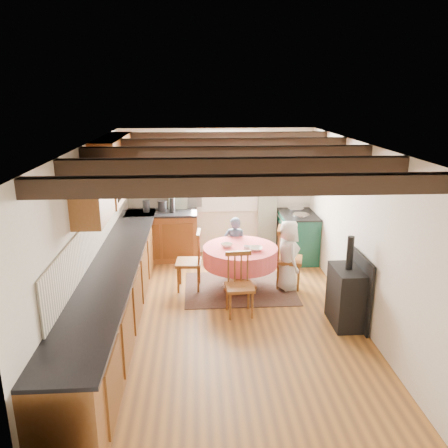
{
  "coord_description": "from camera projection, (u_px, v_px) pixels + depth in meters",
  "views": [
    {
      "loc": [
        -0.4,
        -5.56,
        3.04
      ],
      "look_at": [
        0.0,
        0.8,
        1.15
      ],
      "focal_mm": 35.91,
      "sensor_mm": 36.0,
      "label": 1
    }
  ],
  "objects": [
    {
      "name": "floor",
      "position": [
        228.0,
        320.0,
        6.21
      ],
      "size": [
        3.6,
        5.5,
        0.0
      ],
      "primitive_type": "cube",
      "color": "#AB6C2B",
      "rests_on": "ground"
    },
    {
      "name": "ceiling",
      "position": [
        228.0,
        146.0,
        5.53
      ],
      "size": [
        3.6,
        5.5,
        0.0
      ],
      "primitive_type": "cube",
      "color": "white",
      "rests_on": "ground"
    },
    {
      "name": "wall_back",
      "position": [
        218.0,
        192.0,
        8.5
      ],
      "size": [
        3.6,
        0.0,
        2.4
      ],
      "primitive_type": "cube",
      "color": "silver",
      "rests_on": "ground"
    },
    {
      "name": "wall_front",
      "position": [
        255.0,
        357.0,
        3.24
      ],
      "size": [
        3.6,
        0.0,
        2.4
      ],
      "primitive_type": "cube",
      "color": "silver",
      "rests_on": "ground"
    },
    {
      "name": "wall_left",
      "position": [
        89.0,
        240.0,
        5.76
      ],
      "size": [
        0.0,
        5.5,
        2.4
      ],
      "primitive_type": "cube",
      "color": "silver",
      "rests_on": "ground"
    },
    {
      "name": "wall_right",
      "position": [
        362.0,
        235.0,
        5.98
      ],
      "size": [
        0.0,
        5.5,
        2.4
      ],
      "primitive_type": "cube",
      "color": "silver",
      "rests_on": "ground"
    },
    {
      "name": "beam_a",
      "position": [
        246.0,
        185.0,
        3.64
      ],
      "size": [
        3.6,
        0.16,
        0.16
      ],
      "primitive_type": "cube",
      "color": "black",
      "rests_on": "ceiling"
    },
    {
      "name": "beam_b",
      "position": [
        235.0,
        166.0,
        4.6
      ],
      "size": [
        3.6,
        0.16,
        0.16
      ],
      "primitive_type": "cube",
      "color": "black",
      "rests_on": "ceiling"
    },
    {
      "name": "beam_c",
      "position": [
        228.0,
        153.0,
        5.55
      ],
      "size": [
        3.6,
        0.16,
        0.16
      ],
      "primitive_type": "cube",
      "color": "black",
      "rests_on": "ceiling"
    },
    {
      "name": "beam_d",
      "position": [
        223.0,
        144.0,
        6.51
      ],
      "size": [
        3.6,
        0.16,
        0.16
      ],
      "primitive_type": "cube",
      "color": "black",
      "rests_on": "ceiling"
    },
    {
      "name": "beam_e",
      "position": [
        219.0,
        137.0,
        7.47
      ],
      "size": [
        3.6,
        0.16,
        0.16
      ],
      "primitive_type": "cube",
      "color": "black",
      "rests_on": "ceiling"
    },
    {
      "name": "splash_left",
      "position": [
        95.0,
        233.0,
        6.05
      ],
      "size": [
        0.02,
        4.5,
        0.55
      ],
      "primitive_type": "cube",
      "color": "beige",
      "rests_on": "wall_left"
    },
    {
      "name": "splash_back",
      "position": [
        165.0,
        193.0,
        8.42
      ],
      "size": [
        1.4,
        0.02,
        0.55
      ],
      "primitive_type": "cube",
      "color": "beige",
      "rests_on": "wall_back"
    },
    {
      "name": "base_cabinet_left",
      "position": [
        116.0,
        294.0,
        5.99
      ],
      "size": [
        0.6,
        5.3,
        0.88
      ],
      "primitive_type": "cube",
      "color": "brown",
      "rests_on": "floor"
    },
    {
      "name": "base_cabinet_back",
      "position": [
        162.0,
        236.0,
        8.37
      ],
      "size": [
        1.3,
        0.6,
        0.88
      ],
      "primitive_type": "cube",
      "color": "brown",
      "rests_on": "floor"
    },
    {
      "name": "worktop_left",
      "position": [
        115.0,
        262.0,
        5.86
      ],
      "size": [
        0.64,
        5.3,
        0.04
      ],
      "primitive_type": "cube",
      "color": "black",
      "rests_on": "base_cabinet_left"
    },
    {
      "name": "worktop_back",
      "position": [
        161.0,
        213.0,
        8.22
      ],
      "size": [
        1.3,
        0.64,
        0.04
      ],
      "primitive_type": "cube",
      "color": "black",
      "rests_on": "base_cabinet_back"
    },
    {
      "name": "wall_cabinet_glass",
      "position": [
        114.0,
        167.0,
        6.7
      ],
      "size": [
        0.34,
        1.8,
        0.9
      ],
      "primitive_type": "cube",
      "color": "brown",
      "rests_on": "wall_left"
    },
    {
      "name": "wall_cabinet_solid",
      "position": [
        92.0,
        192.0,
        5.28
      ],
      "size": [
        0.34,
        0.9,
        0.7
      ],
      "primitive_type": "cube",
      "color": "brown",
      "rests_on": "wall_left"
    },
    {
      "name": "window_frame",
      "position": [
        223.0,
        172.0,
        8.38
      ],
      "size": [
        1.34,
        0.03,
        1.54
      ],
      "primitive_type": "cube",
      "color": "white",
      "rests_on": "wall_back"
    },
    {
      "name": "window_pane",
      "position": [
        223.0,
        172.0,
        8.38
      ],
      "size": [
        1.2,
        0.01,
        1.4
      ],
      "primitive_type": "cube",
      "color": "white",
      "rests_on": "wall_back"
    },
    {
      "name": "curtain_left",
      "position": [
        178.0,
        199.0,
        8.39
      ],
      "size": [
        0.35,
        0.1,
        2.1
      ],
      "primitive_type": "cube",
      "color": "#9EA199",
      "rests_on": "wall_back"
    },
    {
      "name": "curtain_right",
      "position": [
        268.0,
        198.0,
        8.49
      ],
      "size": [
        0.35,
        0.1,
        2.1
      ],
      "primitive_type": "cube",
      "color": "#9EA199",
      "rests_on": "wall_back"
    },
    {
      "name": "curtain_rod",
      "position": [
        223.0,
        140.0,
        8.13
      ],
      "size": [
        2.0,
        0.03,
        0.03
      ],
      "primitive_type": "cylinder",
      "rotation": [
        0.0,
        1.57,
        0.0
      ],
      "color": "black",
      "rests_on": "wall_back"
    },
    {
      "name": "wall_picture",
      "position": [
        317.0,
        169.0,
        8.03
      ],
      "size": [
        0.04,
        0.5,
        0.6
      ],
      "primitive_type": "cube",
      "color": "gold",
      "rests_on": "wall_right"
    },
    {
      "name": "wall_plate",
      "position": [
        273.0,
        166.0,
        8.39
      ],
      "size": [
        0.3,
        0.02,
        0.3
      ],
      "primitive_type": "cylinder",
      "rotation": [
        1.57,
        0.0,
        0.0
      ],
      "color": "silver",
      "rests_on": "wall_back"
    },
    {
      "name": "rug",
      "position": [
        240.0,
        288.0,
        7.19
      ],
      "size": [
        1.75,
        1.36,
        0.01
      ],
      "primitive_type": "cube",
      "color": "#3A2319",
      "rests_on": "floor"
    },
    {
      "name": "dining_table",
      "position": [
        240.0,
        268.0,
        7.09
      ],
      "size": [
        1.17,
        1.17,
        0.71
      ],
      "primitive_type": null,
      "color": "#F85D3F",
      "rests_on": "floor"
    },
    {
      "name": "chair_near",
      "position": [
        240.0,
        285.0,
        6.24
      ],
      "size": [
        0.41,
        0.43,
        0.9
      ],
      "primitive_type": null,
      "rotation": [
        0.0,
        0.0,
        0.07
      ],
      "color": "brown",
      "rests_on": "floor"
    },
    {
      "name": "chair_left",
      "position": [
        189.0,
        260.0,
        7.07
      ],
      "size": [
        0.46,
        0.44,
        0.96
      ],
      "primitive_type": null,
      "rotation": [
        0.0,
        0.0,
        -1.63
      ],
      "color": "brown",
      "rests_on": "floor"
    },
    {
      "name": "chair_right",
      "position": [
        289.0,
        257.0,
        7.15
      ],
      "size": [
        0.54,
        0.52,
        0.99
      ],
      "primitive_type": null,
      "rotation": [
        0.0,
        0.0,
        1.32
      ],
      "color": "brown",
      "rests_on": "floor"
    },
    {
      "name": "aga_range",
      "position": [
        297.0,
        236.0,
        8.37
      ],
      "size": [
        0.63,
        0.98,
        0.9
      ],
      "primitive_type": null,
      "color": "#124436",
      "rests_on": "floor"
    },
    {
      "name": "cast_iron_stove",
      "position": [
        348.0,
        281.0,
        5.93
      ],
      "size": [
        0.37,
        0.62,
        1.25
      ],
      "primitive_type": null,
      "color": "black",
      "rests_on": "floor"
    },
    {
      "name": "child_far",
      "position": [
        235.0,
        246.0,
        7.6
      ],
      "size": [
        0.41,
        0.3,
        1.03
      ],
      "primitive_type": "imported",
      "rotation": [
        0.0,
        0.0,
        3.0
      ],
      "color": "#3F5570",
      "rests_on": "floor"
    },
    {
      "name": "child_right",
      "position": [
        288.0,
        255.0,
        7.05
      ],
      "size": [
        0.44,
        0.6,
        1.13
      ],
      "primitive_type": "imported",
      "rotation": [
        0.0,
        0.0,
        1.72
      ],
      "color": "silver",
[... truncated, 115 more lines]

